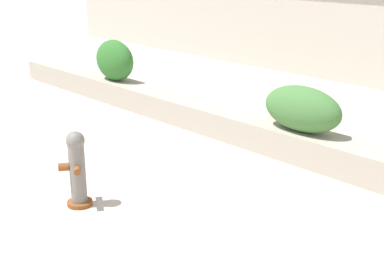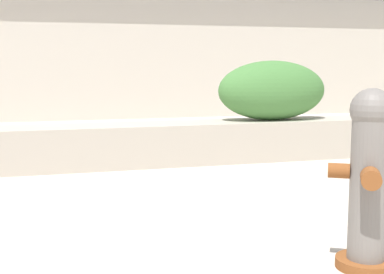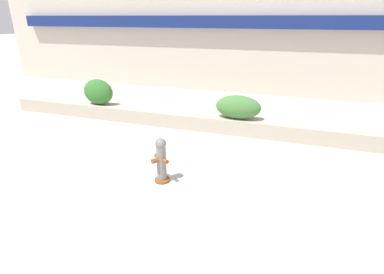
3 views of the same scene
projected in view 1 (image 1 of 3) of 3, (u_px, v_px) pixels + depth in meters
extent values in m
cube|color=#ADA393|center=(306.00, 146.00, 9.00)|extent=(18.00, 0.70, 0.50)
ellipsoid|color=#2D6B28|center=(115.00, 60.00, 12.46)|extent=(1.20, 0.62, 0.95)
ellipsoid|color=#427538|center=(302.00, 109.00, 8.88)|extent=(1.46, 0.67, 0.77)
cylinder|color=brown|center=(80.00, 203.00, 7.46)|extent=(0.48, 0.48, 0.06)
cylinder|color=slate|center=(78.00, 173.00, 7.31)|extent=(0.30, 0.30, 0.85)
sphere|color=slate|center=(75.00, 141.00, 7.16)|extent=(0.25, 0.25, 0.25)
cylinder|color=brown|center=(64.00, 167.00, 7.24)|extent=(0.17, 0.18, 0.11)
cylinder|color=brown|center=(77.00, 161.00, 7.44)|extent=(0.15, 0.14, 0.09)
cylinder|color=brown|center=(77.00, 171.00, 7.12)|extent=(0.15, 0.14, 0.09)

